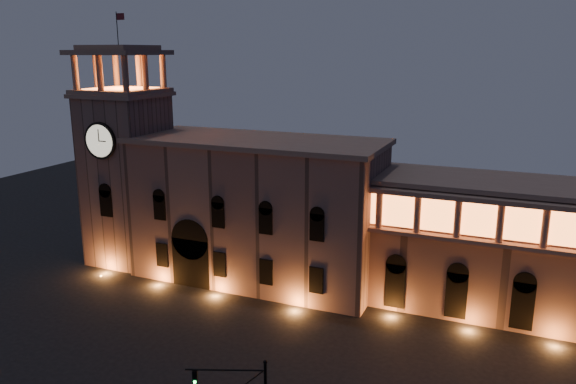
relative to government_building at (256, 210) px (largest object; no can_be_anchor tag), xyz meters
The scene contains 4 objects.
ground 23.71m from the government_building, 84.59° to the right, with size 160.00×160.00×0.00m, color black.
government_building is the anchor object (origin of this frame).
clock_tower 18.82m from the government_building, behind, with size 9.80×9.80×32.40m.
colonnade_wing 34.16m from the government_building, ahead, with size 40.60×11.50×14.50m.
Camera 1 is at (27.20, -37.53, 27.68)m, focal length 35.00 mm.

